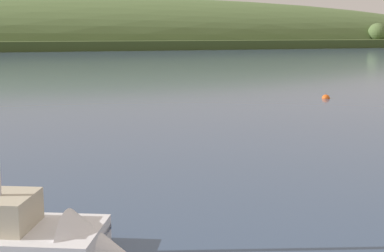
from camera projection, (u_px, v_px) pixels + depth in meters
name	position (u px, v px, depth m)	size (l,w,h in m)	color
far_shoreline_hill	(99.00, 47.00, 250.70)	(572.29, 132.20, 44.57)	#3C4E24
sailboat_near_mooring	(1.00, 246.00, 16.36)	(9.07, 6.83, 14.70)	white
mooring_buoy_midchannel	(326.00, 98.00, 55.28)	(0.78, 0.78, 0.86)	#EA5B19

